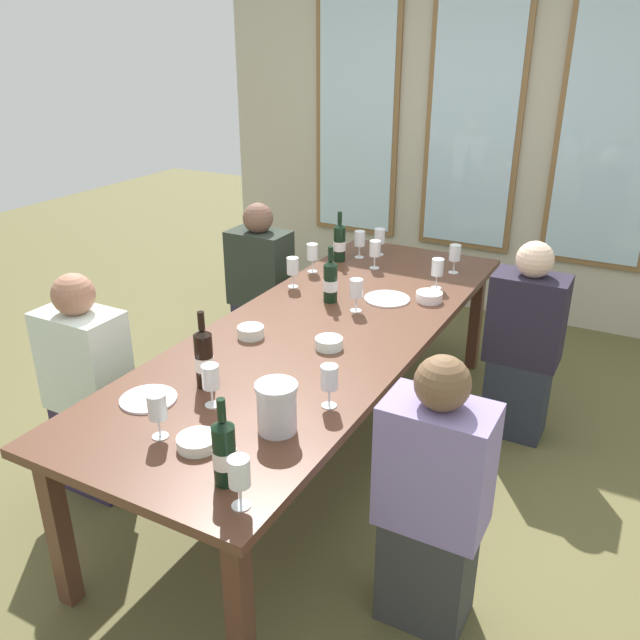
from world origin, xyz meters
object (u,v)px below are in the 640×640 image
Objects in this scene: wine_bottle_0 at (204,358)px; wine_bottle_3 at (224,452)px; tasting_bowl_2 at (251,332)px; wine_glass_7 at (293,267)px; wine_glass_1 at (211,378)px; wine_glass_11 at (380,237)px; wine_glass_8 at (356,289)px; metal_pitcher at (277,407)px; seated_person_1 at (432,503)px; wine_glass_3 at (438,268)px; white_plate_0 at (387,299)px; wine_glass_9 at (375,249)px; wine_glass_0 at (312,253)px; wine_glass_5 at (329,379)px; wine_glass_6 at (360,239)px; seated_person_3 at (523,347)px; wine_glass_4 at (157,407)px; wine_glass_10 at (239,473)px; tasting_bowl_3 at (329,343)px; wine_glass_2 at (455,253)px; white_plate_1 at (148,399)px; wine_bottle_1 at (330,281)px; seated_person_0 at (89,392)px; tasting_bowl_1 at (198,442)px; dining_table at (323,338)px; wine_bottle_2 at (339,242)px; tasting_bowl_0 at (429,297)px; seated_person_2 at (261,292)px.

wine_bottle_3 is (0.44, -0.48, -0.01)m from wine_bottle_0.
wine_glass_7 reaches higher than tasting_bowl_2.
wine_glass_11 is at bearing 95.28° from wine_glass_1.
wine_bottle_3 is 1.77× the size of wine_glass_8.
wine_bottle_0 reaches higher than metal_pitcher.
seated_person_1 reaches higher than metal_pitcher.
metal_pitcher reaches higher than wine_glass_3.
wine_glass_9 is (-0.27, 0.45, 0.12)m from white_plate_0.
white_plate_0 is 0.62m from wine_glass_0.
wine_glass_11 is (-0.59, 1.84, 0.00)m from wine_glass_5.
wine_glass_6 is at bearing 154.15° from wine_glass_3.
seated_person_3 is (1.15, -0.38, -0.34)m from wine_glass_6.
wine_bottle_0 is 1.88× the size of wine_glass_4.
metal_pitcher is at bearing 106.63° from wine_glass_10.
wine_glass_2 is at bearing 81.78° from tasting_bowl_3.
tasting_bowl_2 reaches higher than white_plate_1.
tasting_bowl_2 is at bearing 155.91° from seated_person_1.
wine_bottle_1 is 0.28× the size of seated_person_0.
wine_glass_10 is 0.16× the size of seated_person_1.
white_plate_0 is 1.42× the size of wine_glass_7.
white_plate_0 is at bearing -53.19° from wine_glass_6.
wine_glass_8 is (-0.26, -0.52, 0.00)m from wine_glass_3.
wine_glass_4 reaches higher than tasting_bowl_1.
seated_person_3 reaches higher than wine_bottle_0.
wine_glass_4 is (-0.20, -1.60, 0.12)m from white_plate_0.
wine_glass_3 is 0.63m from seated_person_3.
wine_bottle_2 is (-0.39, 0.95, 0.18)m from dining_table.
wine_glass_5 is 1.47m from seated_person_3.
tasting_bowl_3 is 1.16m from seated_person_3.
tasting_bowl_2 is at bearing -76.35° from wine_glass_7.
wine_bottle_2 is 1.83× the size of wine_glass_10.
metal_pitcher is 0.82m from tasting_bowl_2.
seated_person_1 is (0.79, -1.01, -0.34)m from wine_glass_8.
metal_pitcher is at bearing -109.39° from seated_person_3.
tasting_bowl_0 is 0.84m from wine_glass_11.
tasting_bowl_3 is 0.69m from wine_glass_1.
wine_glass_0 is (-0.19, 0.96, 0.09)m from tasting_bowl_2.
wine_bottle_1 is at bearing 105.30° from wine_bottle_3.
wine_bottle_3 is 1.77× the size of wine_glass_1.
wine_glass_2 is at bearing 17.19° from seated_person_2.
wine_bottle_0 is 1.46m from wine_glass_0.
wine_glass_1 is at bearing -85.42° from wine_bottle_1.
metal_pitcher is 1.17m from wine_glass_8.
wine_bottle_3 is 2.00m from wine_glass_3.
metal_pitcher reaches higher than wine_glass_2.
tasting_bowl_1 is 0.84× the size of wine_glass_9.
tasting_bowl_1 is 0.84× the size of wine_glass_6.
wine_bottle_3 is at bearing -60.34° from tasting_bowl_2.
seated_person_0 is at bearing -150.20° from tasting_bowl_3.
wine_glass_9 is at bearing 67.30° from seated_person_0.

